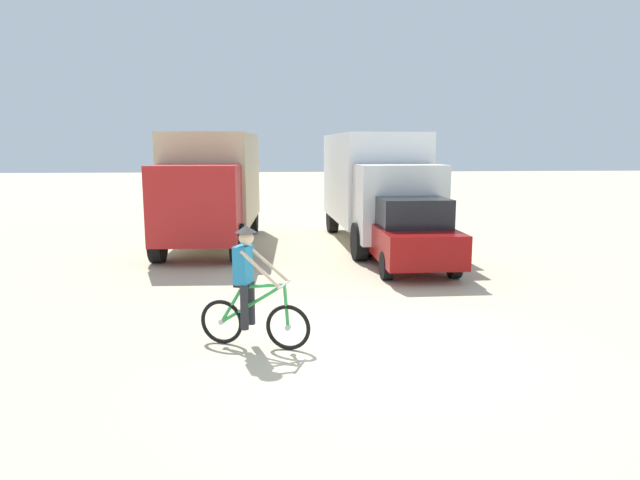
# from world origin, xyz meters

# --- Properties ---
(ground_plane) EXTENTS (120.00, 120.00, 0.00)m
(ground_plane) POSITION_xyz_m (0.00, 0.00, 0.00)
(ground_plane) COLOR beige
(box_truck_tan_camper) EXTENTS (2.70, 6.86, 3.35)m
(box_truck_tan_camper) POSITION_xyz_m (-3.33, 9.37, 1.87)
(box_truck_tan_camper) COLOR #CCB78E
(box_truck_tan_camper) RESTS_ON ground
(box_truck_avon_van) EXTENTS (2.59, 6.82, 3.35)m
(box_truck_avon_van) POSITION_xyz_m (1.66, 9.28, 1.87)
(box_truck_avon_van) COLOR white
(box_truck_avon_van) RESTS_ON ground
(sedan_parked) EXTENTS (1.79, 4.21, 1.76)m
(sedan_parked) POSITION_xyz_m (1.77, 5.58, 0.88)
(sedan_parked) COLOR maroon
(sedan_parked) RESTS_ON ground
(cyclist_orange_shirt) EXTENTS (1.65, 0.73, 1.82)m
(cyclist_orange_shirt) POSITION_xyz_m (-1.90, 0.28, 0.85)
(cyclist_orange_shirt) COLOR black
(cyclist_orange_shirt) RESTS_ON ground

